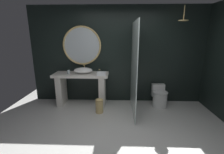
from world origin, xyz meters
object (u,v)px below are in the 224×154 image
(waste_bin, at_px, (99,106))
(folded_hand_towel, at_px, (101,74))
(tumbler_cup, at_px, (69,72))
(vessel_sink, at_px, (83,70))
(round_wall_mirror, at_px, (82,46))
(soap_dispenser, at_px, (99,72))
(rain_shower_head, at_px, (184,19))
(toilet, at_px, (159,97))

(waste_bin, height_order, folded_hand_towel, folded_hand_towel)
(tumbler_cup, bearing_deg, vessel_sink, 12.77)
(vessel_sink, relative_size, round_wall_mirror, 0.47)
(vessel_sink, xyz_separation_m, tumbler_cup, (-0.37, -0.08, -0.03))
(round_wall_mirror, bearing_deg, soap_dispenser, -29.71)
(rain_shower_head, relative_size, waste_bin, 0.95)
(round_wall_mirror, bearing_deg, folded_hand_towel, -38.03)
(vessel_sink, relative_size, tumbler_cup, 5.10)
(vessel_sink, height_order, soap_dispenser, vessel_sink)
(rain_shower_head, relative_size, folded_hand_towel, 1.59)
(toilet, bearing_deg, soap_dispenser, -179.93)
(round_wall_mirror, bearing_deg, rain_shower_head, -8.27)
(vessel_sink, bearing_deg, waste_bin, -47.79)
(round_wall_mirror, relative_size, rain_shower_head, 3.04)
(vessel_sink, height_order, rain_shower_head, rain_shower_head)
(vessel_sink, relative_size, rain_shower_head, 1.44)
(vessel_sink, height_order, toilet, vessel_sink)
(soap_dispenser, relative_size, folded_hand_towel, 0.58)
(rain_shower_head, bearing_deg, waste_bin, -168.87)
(tumbler_cup, xyz_separation_m, folded_hand_towel, (0.87, -0.13, -0.01))
(soap_dispenser, distance_m, folded_hand_towel, 0.17)
(soap_dispenser, relative_size, waste_bin, 0.35)
(toilet, bearing_deg, vessel_sink, 178.42)
(toilet, bearing_deg, waste_bin, -163.42)
(rain_shower_head, height_order, toilet, rain_shower_head)
(round_wall_mirror, bearing_deg, waste_bin, -54.73)
(toilet, distance_m, waste_bin, 1.63)
(waste_bin, distance_m, folded_hand_towel, 0.79)
(tumbler_cup, xyz_separation_m, round_wall_mirror, (0.31, 0.31, 0.65))
(tumbler_cup, distance_m, waste_bin, 1.20)
(vessel_sink, xyz_separation_m, soap_dispenser, (0.44, -0.06, -0.02))
(vessel_sink, bearing_deg, soap_dispenser, -7.51)
(vessel_sink, bearing_deg, rain_shower_head, -3.24)
(tumbler_cup, relative_size, toilet, 0.18)
(tumbler_cup, bearing_deg, toilet, 0.66)
(toilet, distance_m, folded_hand_towel, 1.67)
(vessel_sink, relative_size, waste_bin, 1.37)
(tumbler_cup, relative_size, soap_dispenser, 0.77)
(waste_bin, relative_size, folded_hand_towel, 1.68)
(waste_bin, bearing_deg, round_wall_mirror, 125.27)
(tumbler_cup, distance_m, toilet, 2.49)
(rain_shower_head, bearing_deg, soap_dispenser, 177.71)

